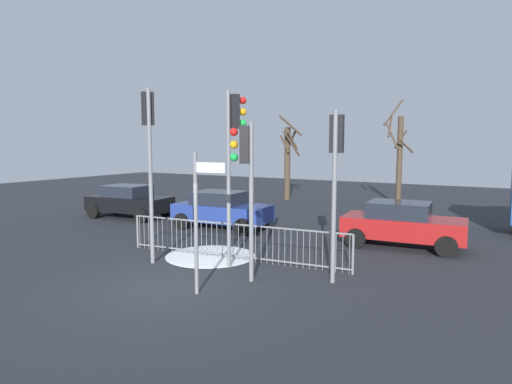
# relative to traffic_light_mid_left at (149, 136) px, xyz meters

# --- Properties ---
(ground_plane) EXTENTS (60.00, 60.00, 0.00)m
(ground_plane) POSITION_rel_traffic_light_mid_left_xyz_m (1.90, -1.42, -3.56)
(ground_plane) COLOR #26282D
(traffic_light_mid_left) EXTENTS (0.48, 0.45, 4.87)m
(traffic_light_mid_left) POSITION_rel_traffic_light_mid_left_xyz_m (0.00, 0.00, 0.00)
(traffic_light_mid_left) COLOR slate
(traffic_light_mid_left) RESTS_ON ground
(traffic_light_foreground_right) EXTENTS (0.45, 0.48, 4.76)m
(traffic_light_foreground_right) POSITION_rel_traffic_light_mid_left_xyz_m (2.28, 0.79, -0.08)
(traffic_light_foreground_right) COLOR slate
(traffic_light_foreground_right) RESTS_ON ground
(traffic_light_rear_left) EXTENTS (0.52, 0.41, 3.89)m
(traffic_light_rear_left) POSITION_rel_traffic_light_mid_left_xyz_m (3.24, -0.18, -0.71)
(traffic_light_rear_left) COLOR slate
(traffic_light_rear_left) RESTS_ON ground
(traffic_light_foreground_left) EXTENTS (0.35, 0.57, 4.15)m
(traffic_light_foreground_left) POSITION_rel_traffic_light_mid_left_xyz_m (5.13, 0.92, -0.52)
(traffic_light_foreground_left) COLOR slate
(traffic_light_foreground_left) RESTS_ON ground
(direction_sign_post) EXTENTS (0.79, 0.13, 3.21)m
(direction_sign_post) POSITION_rel_traffic_light_mid_left_xyz_m (2.84, -1.52, -1.77)
(direction_sign_post) COLOR slate
(direction_sign_post) RESTS_ON ground
(pedestrian_guard_railing) EXTENTS (7.02, 0.67, 1.07)m
(pedestrian_guard_railing) POSITION_rel_traffic_light_mid_left_xyz_m (1.89, 1.36, -3.01)
(pedestrian_guard_railing) COLOR slate
(pedestrian_guard_railing) RESTS_ON ground
(car_red_far) EXTENTS (3.91, 2.16, 1.47)m
(car_red_far) POSITION_rel_traffic_light_mid_left_xyz_m (5.79, 5.48, -2.80)
(car_red_far) COLOR maroon
(car_red_far) RESTS_ON ground
(car_black_mid) EXTENTS (3.94, 2.23, 1.47)m
(car_black_mid) POSITION_rel_traffic_light_mid_left_xyz_m (-6.19, 5.15, -2.80)
(car_black_mid) COLOR black
(car_black_mid) RESTS_ON ground
(car_blue_trailing) EXTENTS (3.91, 2.15, 1.47)m
(car_blue_trailing) POSITION_rel_traffic_light_mid_left_xyz_m (-1.09, 5.13, -2.80)
(car_blue_trailing) COLOR navy
(car_blue_trailing) RESTS_ON ground
(bare_tree_left) EXTENTS (1.40, 1.60, 4.96)m
(bare_tree_left) POSITION_rel_traffic_light_mid_left_xyz_m (-2.72, 14.44, -1.17)
(bare_tree_left) COLOR #473828
(bare_tree_left) RESTS_ON ground
(bare_tree_centre) EXTENTS (1.60, 1.71, 5.72)m
(bare_tree_centre) POSITION_rel_traffic_light_mid_left_xyz_m (3.53, 15.03, -0.91)
(bare_tree_centre) COLOR #473828
(bare_tree_centre) RESTS_ON ground
(snow_patch_kerb) EXTENTS (2.68, 2.68, 0.01)m
(snow_patch_kerb) POSITION_rel_traffic_light_mid_left_xyz_m (1.08, 1.35, -3.55)
(snow_patch_kerb) COLOR white
(snow_patch_kerb) RESTS_ON ground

